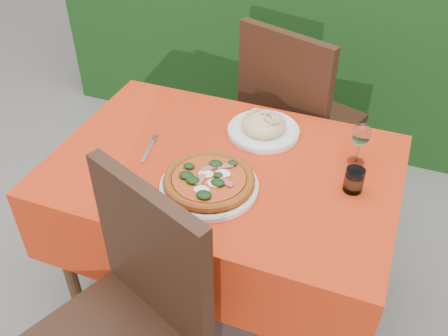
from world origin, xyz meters
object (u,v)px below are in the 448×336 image
(chair_near, at_px, (128,316))
(pizza_plate, at_px, (209,182))
(pasta_plate, at_px, (264,127))
(fork, at_px, (148,151))
(wine_glass, at_px, (361,136))
(water_glass, at_px, (354,181))
(chair_far, at_px, (294,113))

(chair_near, height_order, pizza_plate, chair_near)
(pizza_plate, height_order, pasta_plate, pasta_plate)
(fork, bearing_deg, pizza_plate, -31.89)
(wine_glass, relative_size, fork, 0.85)
(chair_near, relative_size, water_glass, 11.77)
(fork, bearing_deg, chair_far, 49.58)
(chair_near, bearing_deg, pizza_plate, 103.18)
(pasta_plate, bearing_deg, chair_near, -99.94)
(water_glass, relative_size, wine_glass, 0.52)
(pasta_plate, height_order, wine_glass, wine_glass)
(chair_far, bearing_deg, wine_glass, 144.74)
(chair_far, relative_size, wine_glass, 6.16)
(chair_far, bearing_deg, water_glass, 138.44)
(pizza_plate, bearing_deg, fork, 159.25)
(wine_glass, xyz_separation_m, fork, (-0.74, -0.22, -0.11))
(pizza_plate, bearing_deg, chair_far, 83.19)
(chair_near, relative_size, pasta_plate, 3.61)
(pasta_plate, height_order, water_glass, water_glass)
(water_glass, height_order, wine_glass, wine_glass)
(chair_near, relative_size, wine_glass, 6.09)
(pizza_plate, xyz_separation_m, fork, (-0.30, 0.11, -0.03))
(chair_near, xyz_separation_m, pizza_plate, (0.08, 0.46, 0.19))
(chair_far, bearing_deg, pasta_plate, 105.66)
(chair_near, bearing_deg, wine_glass, 79.13)
(pizza_plate, relative_size, pasta_plate, 1.42)
(pizza_plate, distance_m, pasta_plate, 0.39)
(pizza_plate, bearing_deg, wine_glass, 36.47)
(chair_far, relative_size, water_glass, 11.90)
(chair_near, distance_m, pasta_plate, 0.88)
(chair_near, height_order, wine_glass, chair_near)
(pizza_plate, xyz_separation_m, water_glass, (0.46, 0.17, 0.01))
(pasta_plate, bearing_deg, wine_glass, -8.77)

